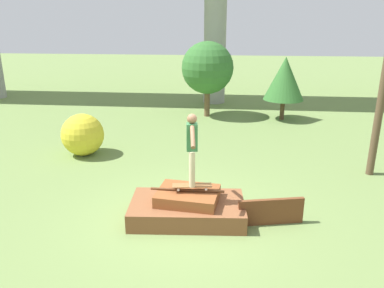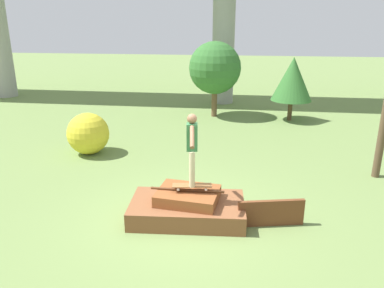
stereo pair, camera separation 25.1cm
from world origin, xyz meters
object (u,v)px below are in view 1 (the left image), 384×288
at_px(skater, 192,145).
at_px(tree_behind_right, 207,68).
at_px(tree_behind_left, 285,79).
at_px(bush_yellow_flowering, 83,135).
at_px(skateboard, 192,186).

xyz_separation_m(skater, tree_behind_right, (-0.27, 9.13, 0.46)).
height_order(skater, tree_behind_left, tree_behind_left).
bearing_deg(bush_yellow_flowering, skater, -43.73).
xyz_separation_m(tree_behind_right, bush_yellow_flowering, (-3.56, -5.47, -1.46)).
relative_size(skateboard, tree_behind_left, 0.32).
xyz_separation_m(skateboard, skater, (0.00, 0.00, 0.90)).
bearing_deg(bush_yellow_flowering, tree_behind_left, 37.33).
xyz_separation_m(skateboard, tree_behind_right, (-0.27, 9.13, 1.36)).
relative_size(skater, bush_yellow_flowering, 1.16).
height_order(skateboard, tree_behind_left, tree_behind_left).
xyz_separation_m(tree_behind_left, bush_yellow_flowering, (-6.82, -5.20, -1.09)).
height_order(skateboard, tree_behind_right, tree_behind_right).
height_order(skateboard, skater, skater).
xyz_separation_m(skateboard, tree_behind_left, (2.99, 8.87, 0.99)).
bearing_deg(skateboard, tree_behind_right, 91.67).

